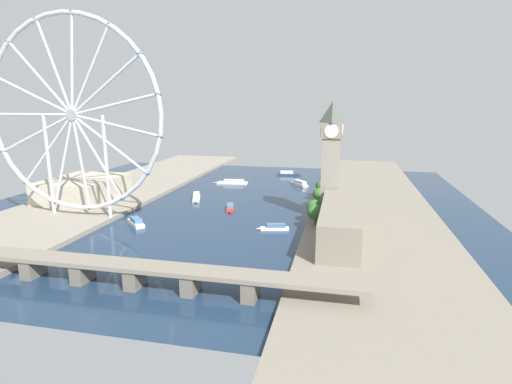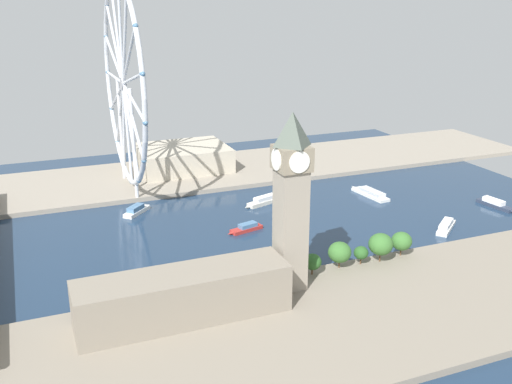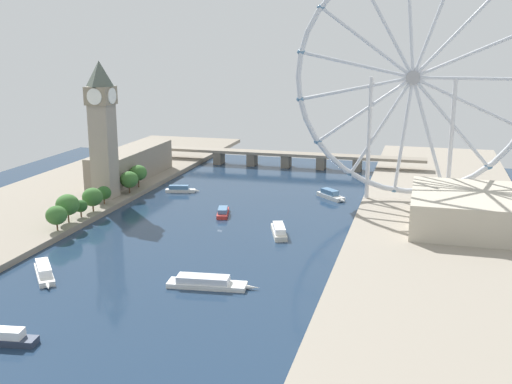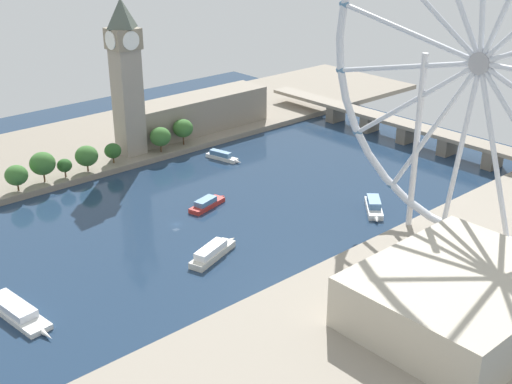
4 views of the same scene
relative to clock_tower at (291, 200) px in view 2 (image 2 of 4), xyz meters
name	(u,v)px [view 2 (image 2 of 4)]	position (x,y,z in m)	size (l,w,h in m)	color
ground_plane	(276,223)	(80.24, -29.12, -44.30)	(393.19, 393.19, 0.00)	#1E334C
riverbank_left	(384,310)	(-31.36, -29.12, -42.80)	(90.00, 520.00, 3.00)	gray
riverbank_right	(216,171)	(191.84, -29.12, -42.80)	(90.00, 520.00, 3.00)	gray
clock_tower	(291,200)	(0.00, 0.00, 0.00)	(14.96, 14.96, 79.25)	gray
parliament_block	(184,296)	(-8.44, 50.92, -31.33)	(22.00, 85.85, 19.93)	gray
tree_row_embankment	(326,255)	(7.91, -22.42, -33.00)	(13.71, 104.77, 14.58)	#513823
ferris_wheel	(123,84)	(171.49, 38.59, 28.47)	(133.38, 3.20, 136.52)	silver
riverside_hall	(183,158)	(201.22, -6.64, -32.66)	(51.87, 65.42, 17.27)	#BCB29E
tour_boat_0	(495,204)	(52.74, -168.87, -42.27)	(29.57, 9.20, 5.05)	#2D384C
tour_boat_1	(371,193)	(101.09, -107.73, -42.42)	(36.57, 11.39, 4.44)	white
tour_boat_2	(263,201)	(113.07, -35.18, -42.09)	(13.31, 27.78, 5.24)	beige
tour_boat_3	(195,271)	(33.16, 34.14, -42.46)	(21.87, 8.35, 4.40)	white
tour_boat_4	(246,228)	(75.32, -8.59, -42.57)	(10.29, 22.79, 4.31)	#B22D28
tour_boat_5	(446,226)	(33.94, -115.08, -42.12)	(21.25, 24.98, 5.13)	white
tour_boat_6	(137,210)	(127.05, 43.31, -42.16)	(20.19, 20.10, 5.30)	white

